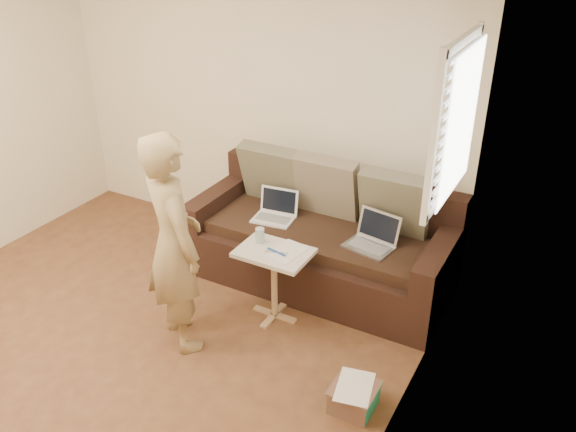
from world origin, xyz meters
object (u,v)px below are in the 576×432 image
Objects in this scene: sofa at (320,238)px; laptop_white at (273,220)px; person at (174,243)px; drinking_glass at (260,235)px; laptop_silver at (368,248)px; side_table at (274,284)px; striped_box at (354,397)px.

laptop_white is (-0.41, -0.07, 0.10)m from sofa.
person is (-0.15, -1.11, 0.30)m from laptop_white.
person is 13.75× the size of drinking_glass.
sofa reaches higher than laptop_silver.
laptop_silver is 0.79m from side_table.
laptop_silver is at bearing 32.49° from drinking_glass.
side_table is (-0.08, -0.62, -0.12)m from sofa.
sofa is at bearing 82.31° from side_table.
side_table is at bearing -20.58° from drinking_glass.
sofa is 3.64× the size of side_table.
side_table is 1.13m from striped_box.
striped_box is (0.38, -1.11, -0.43)m from laptop_silver.
person reaches higher than laptop_white.
side_table is at bearing -98.73° from person.
person is at bearing -104.75° from laptop_white.
laptop_white is at bearing -169.72° from sofa.
laptop_white is at bearing 120.55° from side_table.
person is (-1.03, -1.07, 0.30)m from laptop_silver.
person is at bearing -123.38° from laptop_silver.
person reaches higher than striped_box.
drinking_glass is at bearing -77.97° from laptop_white.
sofa is at bearing -83.61° from person.
sofa is at bearing 177.30° from laptop_silver.
laptop_silver is 0.60× the size of side_table.
sofa is 7.66× the size of striped_box.
sofa is 0.50m from laptop_silver.
side_table is 0.40m from drinking_glass.
laptop_white is 0.21× the size of person.
person is at bearing -115.39° from sofa.
laptop_white is 1.76m from striped_box.
person is 0.71m from drinking_glass.
drinking_glass is (0.17, -0.49, 0.14)m from laptop_white.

